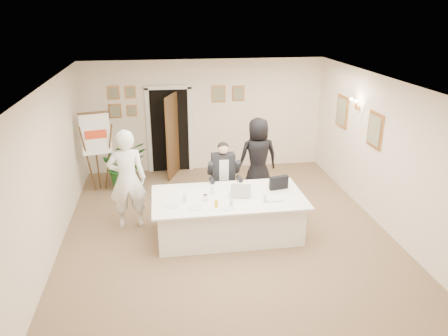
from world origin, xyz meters
TOP-DOWN VIEW (x-y plane):
  - floor at (0.00, 0.00)m, footprint 7.00×7.00m
  - ceiling at (0.00, 0.00)m, footprint 6.00×7.00m
  - wall_back at (0.00, 3.50)m, footprint 6.00×0.10m
  - wall_front at (0.00, -3.50)m, footprint 6.00×0.10m
  - wall_left at (-3.00, 0.00)m, footprint 0.10×7.00m
  - wall_right at (3.00, 0.00)m, footprint 0.10×7.00m
  - doorway at (-0.88, 3.32)m, footprint 1.14×0.86m
  - pictures_back_wall at (-0.80, 3.47)m, footprint 3.40×0.06m
  - pictures_right_wall at (2.97, 1.20)m, footprint 0.06×2.20m
  - wall_sconce at (2.90, 1.20)m, footprint 0.20×0.30m
  - conference_table at (0.02, -0.11)m, footprint 2.74×1.46m
  - seated_man at (0.09, 0.94)m, footprint 0.67×0.71m
  - flip_chart at (-2.56, 2.35)m, footprint 0.66×0.47m
  - standing_man at (-1.79, 0.50)m, footprint 0.73×0.51m
  - standing_woman at (0.96, 1.62)m, footprint 0.89×0.61m
  - potted_palm at (-2.00, 2.50)m, footprint 1.23×1.14m
  - laptop at (0.23, -0.08)m, footprint 0.42×0.43m
  - laptop_bag at (1.01, 0.09)m, footprint 0.37×0.17m
  - paper_stack at (0.79, -0.38)m, footprint 0.33×0.25m
  - plate_left at (-0.98, -0.40)m, footprint 0.28×0.28m
  - plate_mid at (-0.61, -0.51)m, footprint 0.28×0.28m
  - plate_near at (-0.05, -0.62)m, footprint 0.21×0.21m
  - glass_a at (-0.77, -0.22)m, footprint 0.07×0.07m
  - glass_b at (0.01, -0.51)m, footprint 0.07×0.07m
  - glass_c at (0.61, -0.46)m, footprint 0.07×0.07m
  - glass_d at (-0.24, 0.04)m, footprint 0.07×0.07m
  - oj_glass at (-0.25, -0.52)m, footprint 0.07×0.07m
  - steel_jug at (-0.41, -0.23)m, footprint 0.10×0.10m

SIDE VIEW (x-z plane):
  - floor at x=0.00m, z-range 0.00..0.00m
  - conference_table at x=0.02m, z-range 0.01..0.78m
  - potted_palm at x=-2.00m, z-range 0.00..1.13m
  - seated_man at x=0.09m, z-range 0.00..1.48m
  - plate_left at x=-0.98m, z-range 0.78..0.79m
  - plate_mid at x=-0.61m, z-range 0.78..0.79m
  - plate_near at x=-0.05m, z-range 0.78..0.79m
  - paper_stack at x=0.79m, z-range 0.78..0.81m
  - steel_jug at x=-0.41m, z-range 0.78..0.89m
  - oj_glass at x=-0.25m, z-range 0.78..0.91m
  - flip_chart at x=-2.56m, z-range -0.07..1.75m
  - glass_a at x=-0.77m, z-range 0.77..0.92m
  - glass_b at x=0.01m, z-range 0.77..0.92m
  - glass_c at x=0.61m, z-range 0.77..0.92m
  - glass_d at x=-0.24m, z-range 0.77..0.92m
  - standing_woman at x=0.96m, z-range 0.00..1.77m
  - laptop_bag at x=1.01m, z-range 0.77..1.02m
  - laptop at x=0.23m, z-range 0.78..1.05m
  - standing_man at x=-1.79m, z-range 0.00..1.94m
  - doorway at x=-0.88m, z-range -0.06..2.14m
  - wall_back at x=0.00m, z-range 0.00..2.80m
  - wall_front at x=0.00m, z-range 0.00..2.80m
  - wall_left at x=-3.00m, z-range 0.00..2.80m
  - wall_right at x=3.00m, z-range 0.00..2.80m
  - pictures_right_wall at x=2.97m, z-range 1.35..2.15m
  - pictures_back_wall at x=-0.80m, z-range 1.45..2.25m
  - wall_sconce at x=2.90m, z-range 1.98..2.22m
  - ceiling at x=0.00m, z-range 2.79..2.81m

